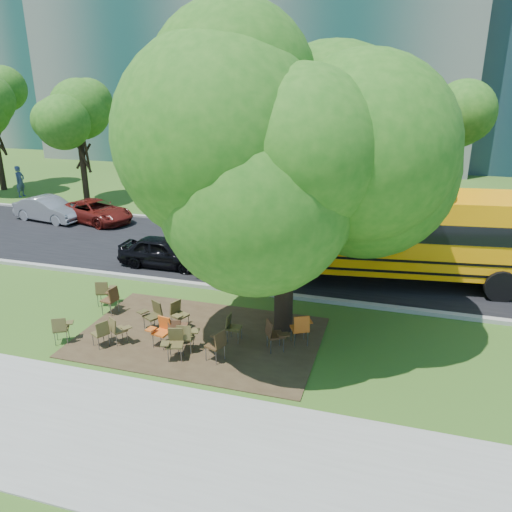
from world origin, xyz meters
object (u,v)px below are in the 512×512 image
(chair_1, at_px, (117,328))
(chair_9, at_px, (153,313))
(chair_3, at_px, (161,329))
(chair_14, at_px, (104,290))
(chair_12, at_px, (232,325))
(bg_car_red, at_px, (96,211))
(main_tree, at_px, (287,151))
(chair_5, at_px, (174,341))
(black_car, at_px, (164,252))
(chair_0, at_px, (61,327))
(chair_8, at_px, (111,297))
(chair_2, at_px, (102,331))
(chair_10, at_px, (178,312))
(bg_car_silver, at_px, (49,209))
(school_bus, at_px, (399,231))
(chair_11, at_px, (176,328))
(chair_7, at_px, (274,333))
(chair_13, at_px, (301,326))
(chair_6, at_px, (217,342))
(pedestrian_a, at_px, (20,181))
(chair_4, at_px, (186,335))

(chair_1, relative_size, chair_9, 0.90)
(chair_3, xyz_separation_m, chair_14, (-3.08, 1.91, 0.00))
(chair_12, relative_size, bg_car_red, 0.19)
(chair_9, bearing_deg, main_tree, -135.74)
(chair_5, height_order, chair_12, chair_5)
(black_car, relative_size, bg_car_red, 0.85)
(chair_0, bearing_deg, chair_14, 67.55)
(chair_8, bearing_deg, chair_2, -146.86)
(chair_1, relative_size, chair_10, 0.93)
(black_car, bearing_deg, chair_10, -149.54)
(bg_car_red, bearing_deg, bg_car_silver, 116.56)
(school_bus, distance_m, chair_2, 10.91)
(chair_3, distance_m, chair_5, 0.83)
(chair_11, height_order, black_car, black_car)
(chair_7, distance_m, bg_car_red, 16.05)
(chair_7, bearing_deg, chair_12, -129.57)
(chair_13, height_order, bg_car_red, bg_car_red)
(chair_6, bearing_deg, chair_2, 112.92)
(main_tree, distance_m, bg_car_silver, 17.76)
(chair_8, relative_size, chair_12, 1.11)
(chair_2, xyz_separation_m, chair_7, (4.72, 1.15, 0.08))
(chair_0, relative_size, chair_11, 1.05)
(black_car, distance_m, pedestrian_a, 17.20)
(chair_10, bearing_deg, main_tree, 126.66)
(main_tree, relative_size, chair_7, 9.49)
(chair_0, bearing_deg, main_tree, -4.33)
(chair_12, bearing_deg, chair_0, -72.25)
(chair_1, xyz_separation_m, pedestrian_a, (-16.21, 15.14, 0.47))
(chair_7, bearing_deg, chair_5, -95.85)
(chair_5, relative_size, bg_car_red, 0.20)
(chair_3, relative_size, black_car, 0.24)
(chair_6, height_order, bg_car_silver, bg_car_silver)
(chair_13, relative_size, black_car, 0.27)
(chair_8, height_order, black_car, black_car)
(chair_0, bearing_deg, chair_6, -23.56)
(chair_14, distance_m, bg_car_silver, 12.16)
(chair_5, bearing_deg, chair_4, -129.62)
(chair_0, distance_m, chair_4, 3.68)
(chair_8, height_order, bg_car_silver, bg_car_silver)
(chair_12, bearing_deg, chair_8, -98.14)
(chair_7, xyz_separation_m, chair_11, (-2.78, -0.38, -0.09))
(chair_2, xyz_separation_m, chair_4, (2.41, 0.40, 0.04))
(chair_3, distance_m, bg_car_silver, 15.73)
(chair_11, height_order, bg_car_red, bg_car_red)
(chair_1, relative_size, black_car, 0.23)
(chair_11, bearing_deg, chair_7, -6.64)
(chair_2, bearing_deg, chair_4, -52.56)
(main_tree, distance_m, bg_car_red, 15.95)
(chair_2, relative_size, chair_11, 1.03)
(main_tree, xyz_separation_m, chair_11, (-2.73, -1.70, -4.87))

